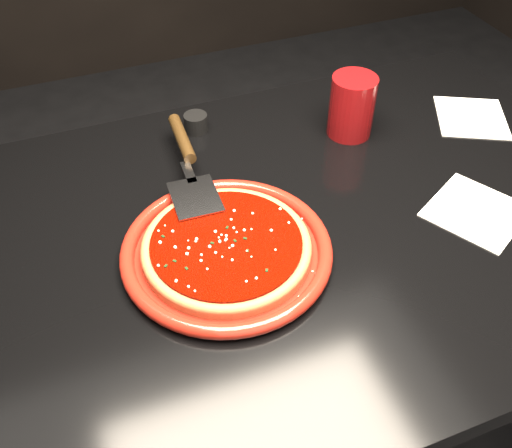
{
  "coord_description": "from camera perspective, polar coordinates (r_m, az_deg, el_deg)",
  "views": [
    {
      "loc": [
        -0.29,
        -0.6,
        1.4
      ],
      "look_at": [
        -0.06,
        0.0,
        0.77
      ],
      "focal_mm": 40.0,
      "sensor_mm": 36.0,
      "label": 1
    }
  ],
  "objects": [
    {
      "name": "ramekin",
      "position": [
        1.13,
        -6.04,
        10.03
      ],
      "size": [
        0.06,
        0.06,
        0.04
      ],
      "primitive_type": "cylinder",
      "rotation": [
        0.0,
        0.0,
        -0.39
      ],
      "color": "black",
      "rests_on": "table"
    },
    {
      "name": "basil_flecks",
      "position": [
        0.86,
        -3.01,
        -1.7
      ],
      "size": [
        0.2,
        0.2,
        0.0
      ],
      "primitive_type": null,
      "color": "black",
      "rests_on": "plate"
    },
    {
      "name": "floor",
      "position": [
        1.56,
        2.19,
        -20.34
      ],
      "size": [
        4.0,
        4.0,
        0.01
      ],
      "primitive_type": "cube",
      "color": "black",
      "rests_on": "ground"
    },
    {
      "name": "pizza_sauce",
      "position": [
        0.86,
        -2.99,
        -1.96
      ],
      "size": [
        0.25,
        0.25,
        0.01
      ],
      "primitive_type": "cylinder",
      "rotation": [
        0.0,
        0.0,
        -0.1
      ],
      "color": "#6E0800",
      "rests_on": "plate"
    },
    {
      "name": "napkin_b",
      "position": [
        1.25,
        20.72,
        9.94
      ],
      "size": [
        0.18,
        0.19,
        0.0
      ],
      "primitive_type": "cube",
      "rotation": [
        0.0,
        0.0,
        -0.47
      ],
      "color": "white",
      "rests_on": "table"
    },
    {
      "name": "napkin_a",
      "position": [
        1.02,
        21.13,
        1.18
      ],
      "size": [
        0.19,
        0.19,
        0.0
      ],
      "primitive_type": "cube",
      "rotation": [
        0.0,
        0.0,
        0.5
      ],
      "color": "white",
      "rests_on": "table"
    },
    {
      "name": "pizza_server",
      "position": [
        0.99,
        -6.71,
        6.06
      ],
      "size": [
        0.11,
        0.33,
        0.02
      ],
      "primitive_type": null,
      "rotation": [
        0.0,
        0.0,
        -0.05
      ],
      "color": "silver",
      "rests_on": "plate"
    },
    {
      "name": "parmesan_dusting",
      "position": [
        0.86,
        -3.01,
        -1.66
      ],
      "size": [
        0.22,
        0.22,
        0.01
      ],
      "primitive_type": null,
      "color": "beige",
      "rests_on": "plate"
    },
    {
      "name": "pizza_crust_rim",
      "position": [
        0.87,
        -2.98,
        -2.17
      ],
      "size": [
        0.28,
        0.28,
        0.02
      ],
      "primitive_type": "torus",
      "rotation": [
        0.0,
        0.0,
        -0.1
      ],
      "color": "brown",
      "rests_on": "plate"
    },
    {
      "name": "pizza_crust",
      "position": [
        0.87,
        -2.97,
        -2.47
      ],
      "size": [
        0.28,
        0.28,
        0.01
      ],
      "primitive_type": "cylinder",
      "rotation": [
        0.0,
        0.0,
        -0.1
      ],
      "color": "brown",
      "rests_on": "plate"
    },
    {
      "name": "cup",
      "position": [
        1.11,
        9.56,
        11.54
      ],
      "size": [
        0.1,
        0.1,
        0.12
      ],
      "primitive_type": "cylinder",
      "rotation": [
        0.0,
        0.0,
        0.21
      ],
      "color": "maroon",
      "rests_on": "table"
    },
    {
      "name": "table",
      "position": [
        1.22,
        2.67,
        -12.67
      ],
      "size": [
        1.2,
        0.8,
        0.75
      ],
      "primitive_type": "cube",
      "color": "black",
      "rests_on": "floor"
    },
    {
      "name": "plate",
      "position": [
        0.88,
        -2.96,
        -2.64
      ],
      "size": [
        0.35,
        0.35,
        0.02
      ],
      "primitive_type": "cylinder",
      "rotation": [
        0.0,
        0.0,
        -0.1
      ],
      "color": "maroon",
      "rests_on": "table"
    }
  ]
}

